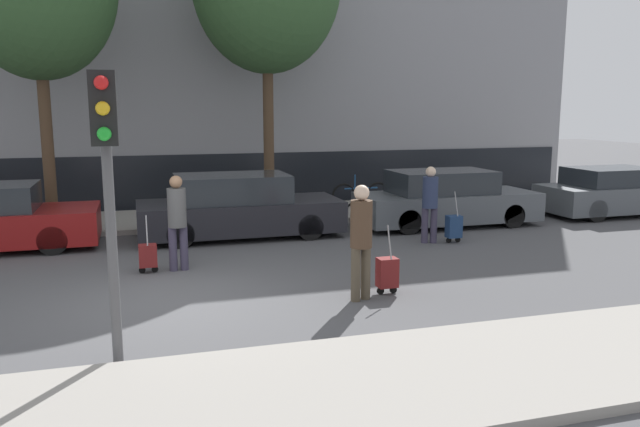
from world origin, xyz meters
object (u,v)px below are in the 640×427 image
at_px(parked_car_1, 238,208).
at_px(parked_car_2, 446,200).
at_px(pedestrian_left, 177,217).
at_px(pedestrian_right, 430,200).
at_px(traffic_light, 106,160).
at_px(trolley_center, 387,273).
at_px(parked_car_3, 614,192).
at_px(pedestrian_center, 361,235).
at_px(trolley_right, 454,227).
at_px(parked_bicycle, 361,195).
at_px(trolley_left, 148,256).

relative_size(parked_car_1, parked_car_2, 1.02).
height_order(pedestrian_left, pedestrian_right, pedestrian_left).
relative_size(parked_car_2, traffic_light, 1.36).
distance_m(parked_car_2, trolley_center, 6.28).
bearing_deg(parked_car_2, parked_car_3, 0.98).
relative_size(pedestrian_center, trolley_center, 1.60).
distance_m(parked_car_1, parked_car_2, 5.28).
bearing_deg(trolley_right, parked_bicycle, 96.46).
relative_size(pedestrian_left, trolley_right, 1.53).
height_order(parked_car_1, pedestrian_right, pedestrian_right).
bearing_deg(trolley_left, pedestrian_left, 3.12).
relative_size(parked_car_2, parked_bicycle, 2.58).
distance_m(parked_car_1, trolley_left, 3.47).
xyz_separation_m(pedestrian_left, pedestrian_center, (2.60, -2.66, 0.03)).
bearing_deg(parked_car_3, trolley_center, -150.20).
bearing_deg(trolley_center, traffic_light, -156.68).
relative_size(trolley_center, traffic_light, 0.34).
bearing_deg(pedestrian_center, pedestrian_right, -148.63).
xyz_separation_m(parked_car_2, traffic_light, (-7.83, -6.84, 1.76)).
xyz_separation_m(pedestrian_left, trolley_left, (-0.55, -0.03, -0.69)).
height_order(pedestrian_center, pedestrian_right, pedestrian_center).
relative_size(trolley_center, trolley_right, 0.99).
xyz_separation_m(parked_car_2, parked_bicycle, (-1.31, 2.64, -0.17)).
height_order(parked_car_1, pedestrian_left, pedestrian_left).
bearing_deg(pedestrian_left, traffic_light, -106.25).
relative_size(pedestrian_left, trolley_center, 1.55).
height_order(trolley_center, parked_bicycle, trolley_center).
bearing_deg(trolley_left, pedestrian_center, -39.87).
height_order(parked_car_3, trolley_center, parked_car_3).
distance_m(parked_car_3, trolley_right, 6.40).
relative_size(parked_car_2, trolley_center, 4.03).
bearing_deg(parked_bicycle, trolley_center, -107.34).
height_order(pedestrian_center, trolley_center, pedestrian_center).
xyz_separation_m(parked_car_3, trolley_center, (-9.00, -5.15, -0.27)).
bearing_deg(pedestrian_center, trolley_right, -154.61).
bearing_deg(traffic_light, parked_car_3, 27.85).
xyz_separation_m(parked_car_1, traffic_light, (-2.55, -6.96, 1.74)).
height_order(traffic_light, parked_bicycle, traffic_light).
distance_m(parked_car_1, trolley_center, 5.43).
bearing_deg(parked_car_2, pedestrian_left, -159.30).
height_order(trolley_left, traffic_light, traffic_light).
bearing_deg(trolley_left, pedestrian_right, 8.01).
xyz_separation_m(pedestrian_center, pedestrian_right, (2.91, 3.48, -0.07)).
height_order(trolley_center, traffic_light, traffic_light).
relative_size(trolley_left, trolley_center, 0.94).
distance_m(pedestrian_left, trolley_center, 4.04).
xyz_separation_m(parked_car_3, traffic_light, (-13.11, -6.93, 1.79)).
xyz_separation_m(parked_car_3, trolley_left, (-12.67, -2.70, -0.31)).
bearing_deg(pedestrian_left, parked_car_2, 17.65).
height_order(parked_car_2, traffic_light, traffic_light).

